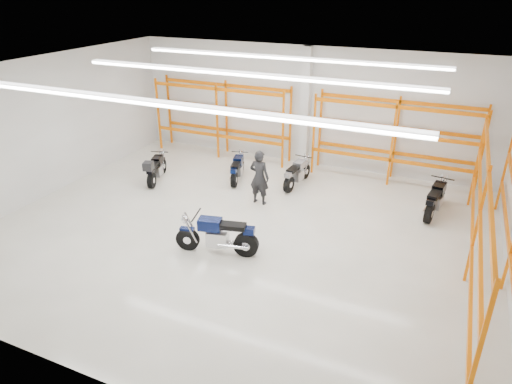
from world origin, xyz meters
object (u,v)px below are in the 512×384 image
at_px(motorcycle_back_b, 237,169).
at_px(standing_man, 259,177).
at_px(motorcycle_back_d, 435,200).
at_px(structural_column, 305,108).
at_px(motorcycle_back_c, 296,174).
at_px(motorcycle_main, 220,236).
at_px(motorcycle_back_a, 155,169).

relative_size(motorcycle_back_b, standing_man, 1.02).
bearing_deg(motorcycle_back_d, structural_column, 154.18).
relative_size(motorcycle_back_c, standing_man, 1.07).
bearing_deg(motorcycle_back_d, motorcycle_main, -136.94).
relative_size(motorcycle_back_c, motorcycle_back_d, 0.93).
bearing_deg(motorcycle_main, motorcycle_back_a, 143.28).
xyz_separation_m(motorcycle_main, motorcycle_back_d, (4.99, 4.66, -0.04)).
height_order(motorcycle_back_a, motorcycle_back_c, motorcycle_back_a).
bearing_deg(standing_man, motorcycle_back_d, -162.17).
height_order(motorcycle_back_d, standing_man, standing_man).
relative_size(motorcycle_main, motorcycle_back_d, 1.06).
distance_m(motorcycle_back_a, structural_column, 6.02).
relative_size(motorcycle_back_b, motorcycle_back_c, 0.95).
xyz_separation_m(motorcycle_back_a, structural_column, (4.25, 3.89, 1.76)).
bearing_deg(standing_man, structural_column, -90.34).
distance_m(motorcycle_back_c, motorcycle_back_d, 4.63).
bearing_deg(motorcycle_back_d, motorcycle_back_a, -171.32).
bearing_deg(motorcycle_back_c, motorcycle_back_d, -3.72).
distance_m(motorcycle_back_c, structural_column, 2.86).
height_order(motorcycle_main, motorcycle_back_c, motorcycle_main).
xyz_separation_m(motorcycle_back_a, motorcycle_back_d, (9.34, 1.42, -0.01)).
relative_size(standing_man, structural_column, 0.40).
height_order(motorcycle_back_c, standing_man, standing_man).
distance_m(motorcycle_back_b, standing_man, 2.06).
relative_size(motorcycle_back_a, motorcycle_back_b, 1.06).
bearing_deg(structural_column, motorcycle_back_c, -77.68).
bearing_deg(motorcycle_back_b, motorcycle_main, -69.14).
bearing_deg(motorcycle_back_d, motorcycle_back_c, 176.28).
height_order(motorcycle_main, structural_column, structural_column).
relative_size(motorcycle_back_b, structural_column, 0.41).
xyz_separation_m(motorcycle_back_c, structural_column, (-0.47, 2.16, 1.80)).
height_order(motorcycle_main, motorcycle_back_b, motorcycle_main).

